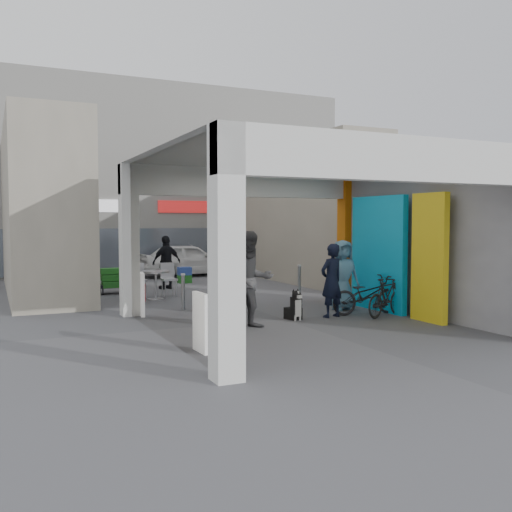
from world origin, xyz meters
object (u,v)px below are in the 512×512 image
produce_stand (118,283)px  man_back_turned (251,280)px  border_collie (295,307)px  man_with_dog (332,281)px  bicycle_front (366,295)px  bicycle_rear (386,297)px  cafe_set (149,286)px  white_van (188,260)px  man_elderly (343,275)px  man_crates (167,262)px

produce_stand → man_back_turned: man_back_turned is taller
border_collie → man_back_turned: man_back_turned is taller
man_with_dog → bicycle_front: (0.95, -0.02, -0.38)m
border_collie → bicycle_rear: bicycle_rear is taller
bicycle_front → bicycle_rear: bearing=-145.5°
man_with_dog → man_back_turned: man_back_turned is taller
cafe_set → white_van: 6.63m
man_elderly → white_van: size_ratio=0.45×
produce_stand → white_van: size_ratio=0.30×
produce_stand → man_with_dog: 7.35m
man_crates → produce_stand: bearing=0.5°
produce_stand → man_elderly: 7.14m
bicycle_front → border_collie: bearing=94.9°
border_collie → man_crates: size_ratio=0.41×
white_van → border_collie: bearing=172.1°
man_with_dog → bicycle_rear: 1.34m
cafe_set → man_with_dog: bearing=-58.5°
produce_stand → man_elderly: (4.40, -5.60, 0.56)m
man_back_turned → man_elderly: (3.07, 1.28, -0.13)m
border_collie → man_with_dog: man_with_dog is taller
man_back_turned → bicycle_rear: bearing=-0.9°
cafe_set → man_crates: man_crates is taller
border_collie → man_elderly: bearing=9.0°
cafe_set → bicycle_rear: size_ratio=1.08×
produce_stand → white_van: bearing=49.8°
man_with_dog → bicycle_rear: (1.19, -0.46, -0.39)m
cafe_set → border_collie: size_ratio=2.28×
produce_stand → border_collie: bearing=-67.7°
man_back_turned → white_van: bearing=77.5°
man_with_dog → white_van: bearing=-103.3°
produce_stand → border_collie: (2.63, -6.37, -0.02)m
border_collie → man_crates: man_crates is taller
man_with_dog → man_elderly: man_elderly is taller
produce_stand → cafe_set: bearing=-69.8°
man_crates → man_elderly: bearing=99.1°
bicycle_rear → border_collie: bearing=55.4°
border_collie → man_elderly: 2.02m
man_elderly → bicycle_rear: size_ratio=1.16×
man_crates → border_collie: bearing=82.8°
produce_stand → white_van: (3.65, 4.34, 0.36)m
bicycle_front → bicycle_rear: bicycle_front is taller
man_back_turned → bicycle_front: bearing=7.1°
produce_stand → man_with_dog: bearing=-61.1°
man_back_turned → white_van: (2.31, 11.21, -0.33)m
bicycle_rear → bicycle_front: bearing=6.7°
man_crates → bicycle_rear: bearing=97.5°
man_back_turned → bicycle_rear: 3.45m
man_elderly → man_back_turned: bearing=-153.0°
cafe_set → man_elderly: 5.61m
produce_stand → white_van: 5.68m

